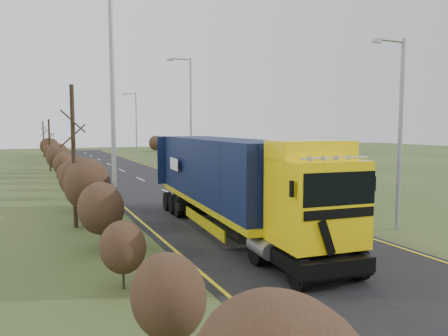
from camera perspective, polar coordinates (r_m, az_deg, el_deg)
ground at (r=17.88m, az=3.95°, el=-8.50°), size 160.00×160.00×0.00m
road at (r=26.96m, az=-6.03°, el=-3.79°), size 8.00×120.00×0.02m
layby at (r=38.49m, az=-1.38°, el=-1.01°), size 6.00×18.00×0.02m
lane_markings at (r=26.67m, az=-5.83°, el=-3.84°), size 7.52×116.00×0.01m
hedgerow at (r=23.49m, az=-18.52°, el=-1.43°), size 2.24×102.04×6.05m
lorry at (r=17.45m, az=0.95°, el=-1.44°), size 3.13×14.13×3.90m
car_red_hatchback at (r=34.15m, az=-1.49°, el=-0.71°), size 2.47×4.22×1.35m
car_blue_sedan at (r=38.19m, az=-1.67°, el=-0.04°), size 3.38×4.37×1.38m
streetlight_near at (r=19.34m, az=21.88°, el=5.01°), size 1.68×0.18×7.85m
streetlight_mid at (r=38.01m, az=-4.56°, el=7.41°), size 2.16×0.20×10.19m
streetlight_far at (r=63.43m, az=-11.49°, el=5.92°), size 1.94×0.18×9.12m
left_pole at (r=15.76m, az=-14.29°, el=6.14°), size 0.16×0.16×9.08m
speed_sign at (r=28.34m, az=2.18°, el=0.52°), size 0.73×0.10×2.66m
warning_board at (r=42.43m, az=-6.76°, el=1.05°), size 0.71×0.11×1.86m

